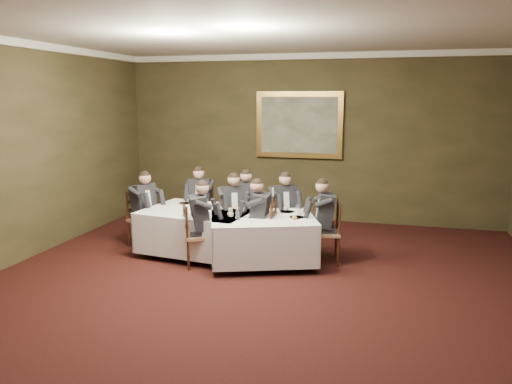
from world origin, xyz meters
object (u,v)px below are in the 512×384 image
at_px(diner_main_backleft, 233,220).
at_px(chair_main_endleft, 198,248).
at_px(diner_sec_endright, 262,231).
at_px(diner_sec_backleft, 201,211).
at_px(chair_main_backright, 283,232).
at_px(diner_sec_endleft, 143,218).
at_px(chair_main_endright, 327,245).
at_px(painting, 299,125).
at_px(chair_sec_backleft, 201,222).
at_px(table_second, 200,228).
at_px(diner_main_endleft, 198,234).
at_px(table_main, 263,236).
at_px(diner_main_backright, 283,219).
at_px(diner_main_endright, 326,231).
at_px(chair_sec_backright, 248,227).
at_px(chair_sec_endright, 262,245).
at_px(centerpiece, 259,209).
at_px(diner_sec_backright, 248,215).
at_px(candlestick, 273,205).
at_px(chair_main_backleft, 233,233).
at_px(chair_sec_endleft, 144,230).

xyz_separation_m(diner_main_backleft, chair_main_endleft, (-0.28, -0.98, -0.23)).
bearing_deg(diner_sec_endright, diner_sec_backleft, 50.19).
xyz_separation_m(chair_main_backright, diner_sec_endleft, (-2.40, -0.56, 0.23)).
xyz_separation_m(chair_main_endright, painting, (-0.97, 2.71, 1.76)).
bearing_deg(chair_sec_backleft, table_second, 103.67).
bearing_deg(diner_main_backleft, diner_main_endleft, 46.04).
bearing_deg(painting, diner_sec_endleft, -130.26).
xyz_separation_m(chair_main_endleft, diner_sec_endleft, (-1.31, 0.73, 0.23)).
bearing_deg(chair_main_endleft, diner_main_endleft, 90.00).
height_order(chair_main_endleft, chair_main_endright, same).
height_order(table_second, chair_sec_backleft, chair_sec_backleft).
bearing_deg(table_main, diner_main_endleft, -160.02).
xyz_separation_m(diner_main_backright, diner_main_endright, (0.83, -0.58, 0.00)).
bearing_deg(diner_sec_endright, chair_sec_backright, 24.65).
distance_m(chair_sec_endright, centerpiece, 0.61).
xyz_separation_m(diner_main_endright, diner_sec_endleft, (-3.23, 0.03, 0.00)).
bearing_deg(chair_sec_backright, centerpiece, 117.53).
bearing_deg(diner_sec_endleft, chair_sec_backleft, 157.09).
distance_m(diner_main_endright, diner_sec_endleft, 3.23).
xyz_separation_m(table_main, painting, (0.00, 3.06, 1.59)).
xyz_separation_m(chair_sec_backleft, painting, (1.52, 1.85, 1.76)).
height_order(diner_main_backright, chair_main_endleft, diner_main_backright).
xyz_separation_m(diner_main_backright, diner_sec_backright, (-0.69, 0.15, 0.00)).
bearing_deg(candlestick, table_second, 175.03).
xyz_separation_m(table_main, diner_sec_backleft, (-1.52, 1.19, 0.06)).
xyz_separation_m(chair_main_backright, diner_sec_backleft, (-1.64, 0.26, 0.23)).
distance_m(diner_main_endright, diner_sec_backright, 1.68).
bearing_deg(table_main, diner_sec_endright, 116.20).
bearing_deg(chair_sec_backright, table_main, 120.34).
bearing_deg(painting, candlestick, -87.42).
distance_m(chair_sec_backleft, centerpiece, 1.98).
bearing_deg(chair_main_backleft, chair_sec_endleft, -19.48).
distance_m(diner_main_backleft, chair_sec_endleft, 1.63).
xyz_separation_m(table_main, diner_main_endleft, (-0.96, -0.35, 0.06)).
bearing_deg(chair_sec_backright, chair_main_endleft, 77.13).
bearing_deg(chair_sec_endright, diner_sec_backright, 25.49).
height_order(diner_main_endright, chair_sec_endleft, diner_main_endright).
distance_m(table_second, diner_main_endright, 2.12).
bearing_deg(diner_main_endleft, chair_sec_endleft, -147.66).
height_order(chair_main_endleft, chair_sec_backleft, same).
distance_m(table_second, candlestick, 1.38).
bearing_deg(chair_main_backright, candlestick, 56.58).
bearing_deg(chair_sec_backright, diner_main_backleft, 76.82).
height_order(chair_main_endleft, diner_sec_endright, diner_sec_endright).
height_order(chair_main_backright, candlestick, candlestick).
bearing_deg(diner_main_endleft, chair_sec_backleft, 170.83).
bearing_deg(diner_main_backright, chair_main_endright, 111.49).
bearing_deg(diner_main_backright, diner_sec_endleft, -21.29).
xyz_separation_m(table_main, chair_sec_endleft, (-2.29, 0.38, -0.17)).
height_order(chair_main_backright, chair_main_endright, same).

